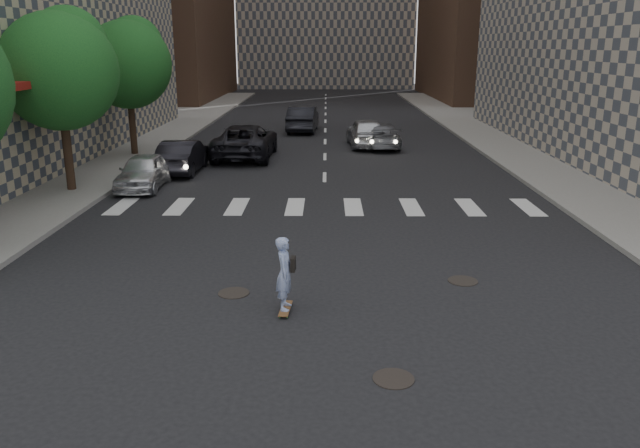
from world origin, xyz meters
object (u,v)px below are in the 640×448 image
at_px(skateboarder, 285,273).
at_px(traffic_car_a, 183,156).
at_px(traffic_car_d, 366,132).
at_px(silver_sedan, 143,171).
at_px(tree_c, 129,60).
at_px(traffic_car_b, 380,135).
at_px(tree_b, 61,66).
at_px(traffic_car_c, 245,141).
at_px(traffic_car_e, 303,119).

relative_size(skateboarder, traffic_car_a, 0.38).
bearing_deg(skateboarder, traffic_car_d, 86.38).
relative_size(skateboarder, silver_sedan, 0.42).
height_order(tree_c, traffic_car_b, tree_c).
relative_size(tree_c, traffic_car_b, 1.45).
xyz_separation_m(tree_c, traffic_car_d, (11.70, 3.04, -3.86)).
relative_size(tree_b, traffic_car_c, 1.12).
bearing_deg(traffic_car_a, traffic_car_b, -141.72).
height_order(traffic_car_b, traffic_car_c, traffic_car_c).
xyz_separation_m(tree_c, traffic_car_b, (12.43, 2.74, -3.99)).
height_order(skateboarder, silver_sedan, skateboarder).
bearing_deg(skateboarder, traffic_car_e, 95.54).
relative_size(tree_c, traffic_car_c, 1.12).
xyz_separation_m(tree_b, traffic_car_b, (12.43, 10.74, -3.99)).
bearing_deg(tree_c, traffic_car_d, 14.55).
relative_size(tree_b, skateboarder, 4.04).
distance_m(traffic_car_b, traffic_car_d, 0.80).
xyz_separation_m(silver_sedan, traffic_car_e, (5.57, 16.56, 0.14)).
bearing_deg(tree_c, silver_sedan, -71.44).
height_order(silver_sedan, traffic_car_c, traffic_car_c).
relative_size(tree_c, skateboarder, 4.04).
bearing_deg(traffic_car_e, traffic_car_d, 123.97).
xyz_separation_m(tree_b, skateboarder, (8.68, -10.93, -3.79)).
bearing_deg(traffic_car_c, traffic_car_d, -149.32).
height_order(tree_b, traffic_car_d, tree_b).
height_order(traffic_car_b, traffic_car_d, traffic_car_d).
xyz_separation_m(silver_sedan, traffic_car_c, (3.10, 6.87, 0.15)).
bearing_deg(skateboarder, traffic_car_a, 114.23).
xyz_separation_m(skateboarder, traffic_car_c, (-3.13, 18.49, -0.04)).
relative_size(traffic_car_b, traffic_car_d, 0.98).
relative_size(traffic_car_a, traffic_car_b, 0.95).
xyz_separation_m(tree_b, tree_c, (0.00, 8.00, 0.00)).
bearing_deg(traffic_car_b, traffic_car_c, 20.91).
distance_m(traffic_car_a, traffic_car_e, 14.18).
relative_size(tree_c, silver_sedan, 1.70).
xyz_separation_m(skateboarder, silver_sedan, (-6.23, 11.62, -0.20)).
relative_size(silver_sedan, traffic_car_a, 0.90).
xyz_separation_m(traffic_car_c, traffic_car_e, (2.47, 9.69, -0.01)).
relative_size(traffic_car_b, traffic_car_e, 0.93).
bearing_deg(traffic_car_a, silver_sedan, 77.01).
height_order(traffic_car_d, traffic_car_e, traffic_car_e).
xyz_separation_m(traffic_car_d, traffic_car_e, (-3.68, 6.21, 0.01)).
distance_m(tree_c, traffic_car_a, 6.57).
xyz_separation_m(tree_c, silver_sedan, (2.45, -7.31, -3.98)).
distance_m(tree_c, silver_sedan, 8.68).
bearing_deg(traffic_car_d, silver_sedan, 44.50).
bearing_deg(skateboarder, traffic_car_b, 84.39).
bearing_deg(traffic_car_a, skateboarder, 111.50).
height_order(silver_sedan, traffic_car_d, traffic_car_d).
xyz_separation_m(traffic_car_a, traffic_car_c, (2.27, 3.67, 0.11)).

